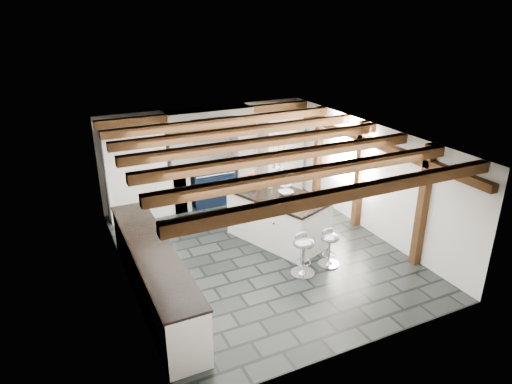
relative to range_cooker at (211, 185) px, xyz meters
name	(u,v)px	position (x,y,z in m)	size (l,w,h in m)	color
ground	(260,252)	(0.00, -2.68, -0.47)	(6.00, 6.00, 0.00)	black
room_shell	(204,182)	(-0.61, -1.26, 0.60)	(6.00, 6.03, 6.00)	white
range_cooker	(211,185)	(0.00, 0.00, 0.00)	(1.00, 0.63, 0.99)	black
kitchen_island	(278,217)	(0.54, -2.36, 0.05)	(1.71, 2.27, 1.34)	white
bar_stool_near	(329,243)	(0.94, -3.63, -0.02)	(0.39, 0.39, 0.72)	silver
bar_stool_far	(303,249)	(0.34, -3.69, 0.03)	(0.43, 0.43, 0.80)	silver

